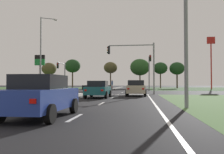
{
  "coord_description": "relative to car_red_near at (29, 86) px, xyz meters",
  "views": [
    {
      "loc": [
        5.91,
        -3.78,
        1.29
      ],
      "look_at": [
        1.24,
        35.24,
        2.39
      ],
      "focal_mm": 36.73,
      "sensor_mm": 36.0,
      "label": 1
    }
  ],
  "objects": [
    {
      "name": "car_teal_fourth",
      "position": [
        13.7,
        -14.24,
        -0.04
      ],
      "size": [
        2.03,
        4.19,
        1.52
      ],
      "color": "#19565B",
      "rests_on": "ground"
    },
    {
      "name": "street_lamp_second",
      "position": [
        3.27,
        -2.79,
        5.25
      ],
      "size": [
        2.22,
        1.24,
        11.0
      ],
      "color": "gray",
      "rests_on": "ground"
    },
    {
      "name": "car_blue_fifth",
      "position": [
        13.69,
        -26.3,
        -0.0
      ],
      "size": [
        1.97,
        4.19,
        1.61
      ],
      "color": "navy",
      "rests_on": "ground"
    },
    {
      "name": "lane_dash_fifth",
      "position": [
        14.99,
        -2.25,
        -0.81
      ],
      "size": [
        0.14,
        2.0,
        0.01
      ],
      "primitive_type": "cube",
      "color": "silver",
      "rests_on": "ground"
    },
    {
      "name": "treeline_sixth",
      "position": [
        27.28,
        27.29,
        4.39
      ],
      "size": [
        3.92,
        3.92,
        6.91
      ],
      "color": "#423323",
      "rests_on": "ground"
    },
    {
      "name": "fuel_price_totem",
      "position": [
        0.22,
        3.24,
        3.74
      ],
      "size": [
        1.8,
        0.24,
        6.23
      ],
      "color": "silver",
      "rests_on": "ground"
    },
    {
      "name": "crosswalk_bar_fifth",
      "position": [
        9.69,
        -6.05,
        -0.81
      ],
      "size": [
        0.7,
        2.8,
        0.01
      ],
      "primitive_type": "cube",
      "color": "silver",
      "rests_on": "ground"
    },
    {
      "name": "car_red_near",
      "position": [
        0.0,
        0.0,
        0.0
      ],
      "size": [
        4.38,
        2.03,
        1.6
      ],
      "rotation": [
        0.0,
        0.0,
        -1.57
      ],
      "color": "#A31919",
      "rests_on": "ground"
    },
    {
      "name": "lane_dash_second",
      "position": [
        14.99,
        -20.25,
        -0.81
      ],
      "size": [
        0.14,
        2.0,
        0.01
      ],
      "primitive_type": "cube",
      "color": "silver",
      "rests_on": "ground"
    },
    {
      "name": "crosswalk_bar_sixth",
      "position": [
        10.84,
        -6.05,
        -0.81
      ],
      "size": [
        0.7,
        2.8,
        0.01
      ],
      "primitive_type": "cube",
      "color": "silver",
      "rests_on": "ground"
    },
    {
      "name": "crosswalk_bar_seventh",
      "position": [
        11.99,
        -6.05,
        -0.81
      ],
      "size": [
        0.7,
        2.8,
        0.01
      ],
      "primitive_type": "cube",
      "color": "silver",
      "rests_on": "ground"
    },
    {
      "name": "treeline_fifth",
      "position": [
        22.85,
        25.89,
        4.41
      ],
      "size": [
        3.62,
        3.62,
        6.8
      ],
      "color": "#423323",
      "rests_on": "ground"
    },
    {
      "name": "edge_line_right",
      "position": [
        18.34,
        -18.85,
        -0.81
      ],
      "size": [
        0.14,
        24.0,
        0.01
      ],
      "primitive_type": "cube",
      "color": "silver",
      "rests_on": "ground"
    },
    {
      "name": "treeline_near",
      "position": [
        -8.14,
        27.79,
        4.59
      ],
      "size": [
        4.1,
        4.1,
        7.18
      ],
      "color": "#423323",
      "rests_on": "ground"
    },
    {
      "name": "crosswalk_bar_second",
      "position": [
        6.24,
        -6.05,
        -0.81
      ],
      "size": [
        0.7,
        2.8,
        0.01
      ],
      "primitive_type": "cube",
      "color": "silver",
      "rests_on": "ground"
    },
    {
      "name": "crosswalk_bar_fourth",
      "position": [
        8.54,
        -6.05,
        -0.81
      ],
      "size": [
        0.7,
        2.8,
        0.01
      ],
      "primitive_type": "cube",
      "color": "silver",
      "rests_on": "ground"
    },
    {
      "name": "lane_dash_near",
      "position": [
        14.99,
        -26.25,
        -0.81
      ],
      "size": [
        0.14,
        2.0,
        0.01
      ],
      "primitive_type": "cube",
      "color": "silver",
      "rests_on": "ground"
    },
    {
      "name": "lane_dash_third",
      "position": [
        14.99,
        -14.25,
        -0.81
      ],
      "size": [
        0.14,
        2.0,
        0.01
      ],
      "primitive_type": "cube",
      "color": "silver",
      "rests_on": "ground"
    },
    {
      "name": "treeline_second",
      "position": [
        -1.39,
        28.26,
        5.37
      ],
      "size": [
        4.41,
        4.41,
        8.1
      ],
      "color": "#423323",
      "rests_on": "ground"
    },
    {
      "name": "grass_verge_far_right",
      "position": [
        36.99,
        23.65,
        -0.81
      ],
      "size": [
        35.0,
        35.0,
        0.01
      ],
      "primitive_type": "cube",
      "color": "#2D4C28",
      "rests_on": "ground"
    },
    {
      "name": "stop_bar_near",
      "position": [
        15.29,
        -7.85,
        -0.81
      ],
      "size": [
        6.4,
        0.5,
        0.01
      ],
      "primitive_type": "cube",
      "color": "silver",
      "rests_on": "ground"
    },
    {
      "name": "grass_verge_far_left",
      "position": [
        -14.01,
        23.65,
        -0.81
      ],
      "size": [
        35.0,
        35.0,
        0.01
      ],
      "primitive_type": "cube",
      "color": "#385B2D",
      "rests_on": "ground"
    },
    {
      "name": "median_island_far",
      "position": [
        11.49,
        24.15,
        -0.75
      ],
      "size": [
        1.2,
        36.0,
        0.14
      ],
      "primitive_type": "cube",
      "color": "gray",
      "rests_on": "ground"
    },
    {
      "name": "traffic_signal_near_right",
      "position": [
        17.09,
        -7.45,
        3.41
      ],
      "size": [
        5.66,
        0.32,
        6.08
      ],
      "color": "gray",
      "rests_on": "ground"
    },
    {
      "name": "pedestrian_at_median",
      "position": [
        11.75,
        12.67,
        0.48
      ],
      "size": [
        0.34,
        0.34,
        1.89
      ],
      "rotation": [
        0.0,
        0.0,
        5.13
      ],
      "color": "maroon",
      "rests_on": "median_island_far"
    },
    {
      "name": "crosswalk_bar_eighth",
      "position": [
        13.14,
        -6.05,
        -0.81
      ],
      "size": [
        0.7,
        2.8,
        0.01
      ],
      "primitive_type": "cube",
      "color": "silver",
      "rests_on": "ground"
    },
    {
      "name": "treeline_fourth",
      "position": [
        17.55,
        26.23,
        4.75
      ],
      "size": [
        5.16,
        5.16,
        7.77
      ],
      "color": "#423323",
      "rests_on": "ground"
    },
    {
      "name": "fastfood_pole_sign",
      "position": [
        34.04,
        20.95,
        8.01
      ],
      "size": [
        1.8,
        0.4,
        12.17
      ],
      "color": "red",
      "rests_on": "ground"
    },
    {
      "name": "car_beige_second",
      "position": [
        17.05,
        -10.73,
        0.0
      ],
      "size": [
        2.05,
        4.31,
        1.61
      ],
      "color": "#BCAD8E",
      "rests_on": "ground"
    },
    {
      "name": "traffic_signal_far_left",
      "position": [
        3.89,
        4.26,
        2.64
      ],
      "size": [
        0.32,
        4.0,
        5.04
      ],
      "color": "gray",
      "rests_on": "ground"
    },
    {
      "name": "crosswalk_bar_near",
      "position": [
        5.09,
        -6.05,
        -0.81
      ],
      "size": [
        0.7,
        2.8,
        0.01
      ],
      "primitive_type": "cube",
      "color": "silver",
      "rests_on": "ground"
    },
    {
      "name": "traffic_signal_far_right",
      "position": [
        19.09,
        4.11,
        3.28
      ],
      "size": [
        0.32,
        4.7,
        5.98
      ],
      "color": "gray",
      "rests_on": "ground"
    },
    {
      "name": "crosswalk_bar_third",
      "position": [
        7.39,
        -6.05,
        -0.81
      ],
      "size": [
        0.7,
        2.8,
        0.01
      ],
      "primitive_type": "cube",
      "color": "silver",
      "rests_on": "ground"
    },
    {
      "name": "car_black_third",
      "position": [
        11.01,
        0.19,
        -0.04
      ],
      "size": [
        4.51,
        2.05,
        1.52
      ],
      "rotation": [
        0.0,
        0.0,
        1.57
      ],
      "color": "black",
      "rests_on": "ground"
    },
    {
      "name": "treeline_third",
      "position": [
        9.37,
        28.93,
        4.87
      ],
      "size": [
        3.75,
        3.75,
        7.31
      ],
      "color": "#423323",
      "rests_on": "ground"
    },
    {
      "name": "ground_plane",
      "position": [
        11.49,
        -0.85,
        -0.82
      ],
      "size": [
        200.0,
        200.0,
        0.0
      ],
      "primitive_type": "plane",
      "color": "black"
    },
    {
      "name": "median_island_near",
      "position": [
        11.49,
        -19.85,
        -0.75
      ],
      "size": [
        1.2,
        22.0,
        0.14
      ],
      "primitive_type": "cube",
      "color": "gray",
      "rests_on": "ground"
    },
    {
      "name": "street_lamp_near",
      "position": [
        20.02,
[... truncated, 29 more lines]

